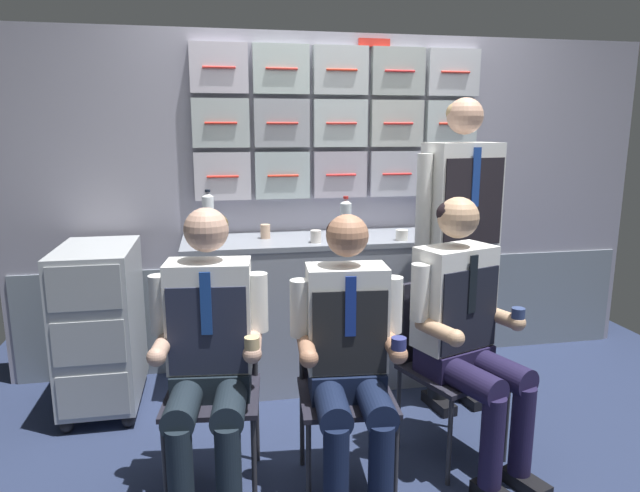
# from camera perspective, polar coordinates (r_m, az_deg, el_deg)

# --- Properties ---
(ground) EXTENTS (4.80, 4.80, 0.04)m
(ground) POSITION_cam_1_polar(r_m,az_deg,el_deg) (2.82, 8.41, -22.35)
(ground) COLOR #232D4A
(galley_bulkhead) EXTENTS (4.20, 0.14, 2.15)m
(galley_bulkhead) POSITION_cam_1_polar(r_m,az_deg,el_deg) (3.69, 1.95, 4.74)
(galley_bulkhead) COLOR #9B98A9
(galley_bulkhead) RESTS_ON ground
(galley_counter) EXTENTS (1.57, 0.53, 0.92)m
(galley_counter) POSITION_cam_1_polar(r_m,az_deg,el_deg) (3.52, -0.67, -6.47)
(galley_counter) COLOR #9298A5
(galley_counter) RESTS_ON ground
(service_trolley) EXTENTS (0.40, 0.65, 0.93)m
(service_trolley) POSITION_cam_1_polar(r_m,az_deg,el_deg) (3.39, -21.44, -7.30)
(service_trolley) COLOR black
(service_trolley) RESTS_ON ground
(folding_chair_left) EXTENTS (0.44, 0.44, 0.84)m
(folding_chair_left) POSITION_cam_1_polar(r_m,az_deg,el_deg) (2.59, -10.74, -12.16)
(folding_chair_left) COLOR #2D2D33
(folding_chair_left) RESTS_ON ground
(crew_member_left) EXTENTS (0.49, 0.63, 1.25)m
(crew_member_left) POSITION_cam_1_polar(r_m,az_deg,el_deg) (2.38, -11.29, -9.99)
(crew_member_left) COLOR black
(crew_member_left) RESTS_ON ground
(folding_chair_right) EXTENTS (0.43, 0.43, 0.84)m
(folding_chair_right) POSITION_cam_1_polar(r_m,az_deg,el_deg) (2.55, 2.39, -12.38)
(folding_chair_right) COLOR #2D2D33
(folding_chair_right) RESTS_ON ground
(crew_member_right) EXTENTS (0.48, 0.60, 1.22)m
(crew_member_right) POSITION_cam_1_polar(r_m,az_deg,el_deg) (2.34, 3.03, -10.63)
(crew_member_right) COLOR black
(crew_member_right) RESTS_ON ground
(folding_chair_by_counter) EXTENTS (0.51, 0.51, 0.84)m
(folding_chair_by_counter) POSITION_cam_1_polar(r_m,az_deg,el_deg) (2.83, 12.16, -10.14)
(folding_chair_by_counter) COLOR #2D2D33
(folding_chair_by_counter) RESTS_ON ground
(crew_member_by_counter) EXTENTS (0.54, 0.68, 1.26)m
(crew_member_by_counter) POSITION_cam_1_polar(r_m,az_deg,el_deg) (2.66, 14.67, -7.56)
(crew_member_by_counter) COLOR black
(crew_member_by_counter) RESTS_ON ground
(crew_member_standing) EXTENTS (0.54, 0.32, 1.72)m
(crew_member_standing) POSITION_cam_1_polar(r_m,az_deg,el_deg) (3.14, 14.04, 1.85)
(crew_member_standing) COLOR black
(crew_member_standing) RESTS_ON ground
(water_bottle_short) EXTENTS (0.07, 0.07, 0.30)m
(water_bottle_short) POSITION_cam_1_polar(r_m,az_deg,el_deg) (3.37, -11.30, 3.01)
(water_bottle_short) COLOR silver
(water_bottle_short) RESTS_ON galley_counter
(water_bottle_clear) EXTENTS (0.07, 0.07, 0.27)m
(water_bottle_clear) POSITION_cam_1_polar(r_m,az_deg,el_deg) (3.24, 2.63, 2.59)
(water_bottle_clear) COLOR silver
(water_bottle_clear) RESTS_ON galley_counter
(paper_cup_tan) EXTENTS (0.07, 0.07, 0.06)m
(paper_cup_tan) POSITION_cam_1_polar(r_m,az_deg,el_deg) (3.35, 8.33, 1.15)
(paper_cup_tan) COLOR white
(paper_cup_tan) RESTS_ON galley_counter
(espresso_cup_small) EXTENTS (0.06, 0.06, 0.09)m
(espresso_cup_small) POSITION_cam_1_polar(r_m,az_deg,el_deg) (3.39, -5.59, 1.53)
(espresso_cup_small) COLOR tan
(espresso_cup_small) RESTS_ON galley_counter
(coffee_cup_white) EXTENTS (0.06, 0.06, 0.07)m
(coffee_cup_white) POSITION_cam_1_polar(r_m,az_deg,el_deg) (3.25, -0.43, 1.02)
(coffee_cup_white) COLOR silver
(coffee_cup_white) RESTS_ON galley_counter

